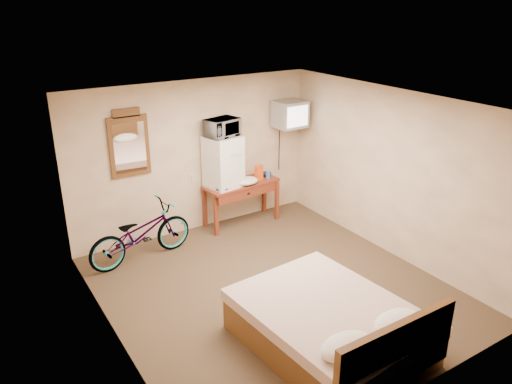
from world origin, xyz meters
TOP-DOWN VIEW (x-y plane):
  - room at (-0.00, 0.00)m, footprint 4.60×4.64m
  - desk at (0.72, 2.00)m, footprint 1.34×0.61m
  - mini_fridge at (0.39, 2.05)m, footprint 0.60×0.58m
  - microwave at (0.39, 2.05)m, footprint 0.59×0.47m
  - snack_bag at (1.04, 1.97)m, footprint 0.15×0.10m
  - blue_cup at (1.22, 1.97)m, footprint 0.08×0.08m
  - cloth_cream at (0.75, 1.91)m, footprint 0.40×0.31m
  - cloth_dark_a at (0.27, 1.86)m, footprint 0.24×0.18m
  - cloth_dark_b at (1.27, 2.09)m, footprint 0.18×0.15m
  - crt_television at (1.69, 2.02)m, footprint 0.53×0.60m
  - wall_mirror at (-1.07, 2.27)m, footprint 0.61×0.04m
  - bicycle at (-1.20, 1.73)m, footprint 1.69×0.77m
  - bed at (-0.15, -1.37)m, footprint 1.68×2.14m

SIDE VIEW (x-z plane):
  - bed at x=-0.15m, z-range -0.16..0.74m
  - bicycle at x=-1.20m, z-range 0.00..0.86m
  - desk at x=0.72m, z-range 0.25..1.00m
  - cloth_dark_b at x=1.27m, z-range 0.75..0.83m
  - cloth_dark_a at x=0.27m, z-range 0.75..0.84m
  - cloth_cream at x=0.75m, z-range 0.75..0.87m
  - blue_cup at x=1.22m, z-range 0.75..0.88m
  - snack_bag at x=1.04m, z-range 0.75..1.02m
  - mini_fridge at x=0.39m, z-range 0.75..1.60m
  - room at x=0.00m, z-range 0.00..2.50m
  - wall_mirror at x=-1.07m, z-range 1.13..2.16m
  - microwave at x=0.39m, z-range 1.60..1.89m
  - crt_television at x=1.69m, z-range 1.58..2.03m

